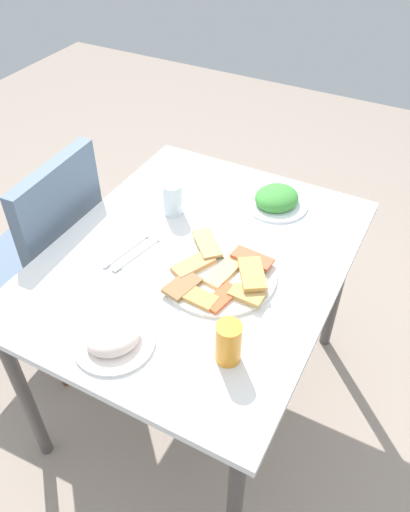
{
  "coord_description": "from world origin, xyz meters",
  "views": [
    {
      "loc": [
        -1.02,
        -0.57,
        1.79
      ],
      "look_at": [
        -0.02,
        -0.04,
        0.77
      ],
      "focal_mm": 35.48,
      "sensor_mm": 36.0,
      "label": 1
    }
  ],
  "objects_px": {
    "fork": "(136,254)",
    "spoon": "(127,250)",
    "dining_chair": "(48,251)",
    "dining_table": "(197,275)",
    "soda_can": "(228,343)",
    "drinking_glass": "(173,199)",
    "salad_plate_greens": "(113,338)",
    "pide_platter": "(219,274)",
    "salad_plate_rice": "(277,199)",
    "paper_napkin": "(131,253)"
  },
  "relations": [
    {
      "from": "salad_plate_greens",
      "to": "paper_napkin",
      "type": "xyz_separation_m",
      "value": [
        0.32,
        0.16,
        -0.02
      ]
    },
    {
      "from": "soda_can",
      "to": "fork",
      "type": "relative_size",
      "value": 0.62
    },
    {
      "from": "soda_can",
      "to": "fork",
      "type": "bearing_deg",
      "value": 62.63
    },
    {
      "from": "paper_napkin",
      "to": "fork",
      "type": "height_order",
      "value": "fork"
    },
    {
      "from": "drinking_glass",
      "to": "salad_plate_greens",
      "type": "bearing_deg",
      "value": -164.87
    },
    {
      "from": "pide_platter",
      "to": "salad_plate_rice",
      "type": "height_order",
      "value": "salad_plate_rice"
    },
    {
      "from": "salad_plate_rice",
      "to": "fork",
      "type": "relative_size",
      "value": 1.13
    },
    {
      "from": "salad_plate_greens",
      "to": "pide_platter",
      "type": "bearing_deg",
      "value": -20.33
    },
    {
      "from": "dining_chair",
      "to": "spoon",
      "type": "height_order",
      "value": "dining_chair"
    },
    {
      "from": "dining_table",
      "to": "salad_plate_rice",
      "type": "distance_m",
      "value": 0.4
    },
    {
      "from": "drinking_glass",
      "to": "pide_platter",
      "type": "bearing_deg",
      "value": -126.84
    },
    {
      "from": "soda_can",
      "to": "paper_napkin",
      "type": "distance_m",
      "value": 0.5
    },
    {
      "from": "salad_plate_greens",
      "to": "dining_chair",
      "type": "bearing_deg",
      "value": 58.6
    },
    {
      "from": "paper_napkin",
      "to": "spoon",
      "type": "distance_m",
      "value": 0.02
    },
    {
      "from": "soda_can",
      "to": "drinking_glass",
      "type": "distance_m",
      "value": 0.64
    },
    {
      "from": "pide_platter",
      "to": "fork",
      "type": "xyz_separation_m",
      "value": [
        -0.04,
        0.27,
        -0.01
      ]
    },
    {
      "from": "dining_chair",
      "to": "soda_can",
      "type": "height_order",
      "value": "dining_chair"
    },
    {
      "from": "spoon",
      "to": "drinking_glass",
      "type": "bearing_deg",
      "value": 4.21
    },
    {
      "from": "dining_table",
      "to": "drinking_glass",
      "type": "relative_size",
      "value": 9.6
    },
    {
      "from": "dining_table",
      "to": "dining_chair",
      "type": "relative_size",
      "value": 1.17
    },
    {
      "from": "dining_table",
      "to": "salad_plate_greens",
      "type": "height_order",
      "value": "salad_plate_greens"
    },
    {
      "from": "drinking_glass",
      "to": "fork",
      "type": "height_order",
      "value": "drinking_glass"
    },
    {
      "from": "dining_chair",
      "to": "pide_platter",
      "type": "relative_size",
      "value": 2.69
    },
    {
      "from": "salad_plate_rice",
      "to": "fork",
      "type": "distance_m",
      "value": 0.54
    },
    {
      "from": "soda_can",
      "to": "drinking_glass",
      "type": "height_order",
      "value": "soda_can"
    },
    {
      "from": "fork",
      "to": "dining_table",
      "type": "bearing_deg",
      "value": -51.58
    },
    {
      "from": "spoon",
      "to": "fork",
      "type": "bearing_deg",
      "value": -79.89
    },
    {
      "from": "pide_platter",
      "to": "drinking_glass",
      "type": "xyz_separation_m",
      "value": [
        0.21,
        0.28,
        0.04
      ]
    },
    {
      "from": "pide_platter",
      "to": "dining_chair",
      "type": "bearing_deg",
      "value": 89.22
    },
    {
      "from": "salad_plate_rice",
      "to": "soda_can",
      "type": "xyz_separation_m",
      "value": [
        -0.67,
        -0.14,
        0.04
      ]
    },
    {
      "from": "dining_chair",
      "to": "drinking_glass",
      "type": "distance_m",
      "value": 0.55
    },
    {
      "from": "salad_plate_rice",
      "to": "paper_napkin",
      "type": "relative_size",
      "value": 1.47
    },
    {
      "from": "salad_plate_rice",
      "to": "spoon",
      "type": "bearing_deg",
      "value": 144.54
    },
    {
      "from": "salad_plate_greens",
      "to": "salad_plate_rice",
      "type": "relative_size",
      "value": 0.97
    },
    {
      "from": "salad_plate_greens",
      "to": "soda_can",
      "type": "height_order",
      "value": "soda_can"
    },
    {
      "from": "salad_plate_rice",
      "to": "drinking_glass",
      "type": "distance_m",
      "value": 0.36
    },
    {
      "from": "drinking_glass",
      "to": "paper_napkin",
      "type": "distance_m",
      "value": 0.25
    },
    {
      "from": "dining_table",
      "to": "spoon",
      "type": "xyz_separation_m",
      "value": [
        -0.08,
        0.2,
        0.09
      ]
    },
    {
      "from": "dining_table",
      "to": "salad_plate_greens",
      "type": "distance_m",
      "value": 0.41
    },
    {
      "from": "pide_platter",
      "to": "fork",
      "type": "bearing_deg",
      "value": 97.38
    },
    {
      "from": "dining_table",
      "to": "dining_chair",
      "type": "height_order",
      "value": "dining_chair"
    },
    {
      "from": "fork",
      "to": "paper_napkin",
      "type": "bearing_deg",
      "value": 101.61
    },
    {
      "from": "pide_platter",
      "to": "salad_plate_rice",
      "type": "bearing_deg",
      "value": -2.0
    },
    {
      "from": "dining_chair",
      "to": "paper_napkin",
      "type": "bearing_deg",
      "value": -95.95
    },
    {
      "from": "dining_chair",
      "to": "pide_platter",
      "type": "distance_m",
      "value": 0.75
    },
    {
      "from": "paper_napkin",
      "to": "fork",
      "type": "relative_size",
      "value": 0.77
    },
    {
      "from": "fork",
      "to": "spoon",
      "type": "distance_m",
      "value": 0.04
    },
    {
      "from": "salad_plate_rice",
      "to": "dining_table",
      "type": "bearing_deg",
      "value": 162.1
    },
    {
      "from": "dining_table",
      "to": "pide_platter",
      "type": "xyz_separation_m",
      "value": [
        -0.05,
        -0.1,
        0.09
      ]
    },
    {
      "from": "pide_platter",
      "to": "drinking_glass",
      "type": "bearing_deg",
      "value": 53.16
    }
  ]
}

